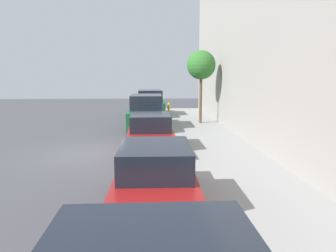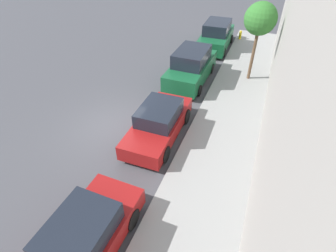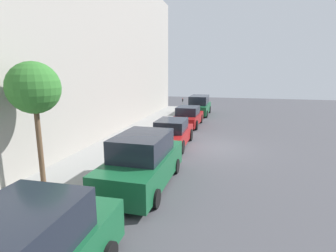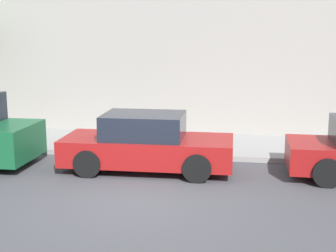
{
  "view_description": "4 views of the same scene",
  "coord_description": "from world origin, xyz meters",
  "px_view_note": "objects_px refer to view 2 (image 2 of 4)",
  "views": [
    {
      "loc": [
        2.27,
        -12.85,
        3.12
      ],
      "look_at": [
        3.04,
        0.55,
        1.0
      ],
      "focal_mm": 35.0,
      "sensor_mm": 36.0,
      "label": 1
    },
    {
      "loc": [
        6.03,
        -8.3,
        7.85
      ],
      "look_at": [
        2.9,
        -0.21,
        1.0
      ],
      "focal_mm": 28.0,
      "sensor_mm": 36.0,
      "label": 2
    },
    {
      "loc": [
        -1.09,
        14.49,
        4.21
      ],
      "look_at": [
        2.71,
        -0.51,
        1.0
      ],
      "focal_mm": 28.0,
      "sensor_mm": 36.0,
      "label": 3
    },
    {
      "loc": [
        -9.59,
        -2.17,
        3.6
      ],
      "look_at": [
        3.45,
        -0.2,
        1.0
      ],
      "focal_mm": 50.0,
      "sensor_mm": 36.0,
      "label": 4
    }
  ],
  "objects_px": {
    "parked_sedan_third": "(159,123)",
    "street_tree": "(260,19)",
    "parked_suv_fourth": "(191,67)",
    "parked_suv_fifth": "(216,36)",
    "parked_sedan_second": "(81,243)",
    "fire_hydrant": "(240,35)"
  },
  "relations": [
    {
      "from": "parked_sedan_third",
      "to": "parked_suv_fourth",
      "type": "distance_m",
      "value": 5.55
    },
    {
      "from": "parked_suv_fourth",
      "to": "street_tree",
      "type": "xyz_separation_m",
      "value": [
        3.31,
        1.32,
        2.72
      ]
    },
    {
      "from": "parked_sedan_second",
      "to": "street_tree",
      "type": "xyz_separation_m",
      "value": [
        3.02,
        12.76,
        2.93
      ]
    },
    {
      "from": "parked_sedan_second",
      "to": "parked_sedan_third",
      "type": "bearing_deg",
      "value": 90.88
    },
    {
      "from": "parked_sedan_second",
      "to": "parked_suv_fifth",
      "type": "bearing_deg",
      "value": 90.24
    },
    {
      "from": "parked_suv_fourth",
      "to": "parked_suv_fifth",
      "type": "relative_size",
      "value": 0.99
    },
    {
      "from": "parked_sedan_second",
      "to": "parked_suv_fifth",
      "type": "relative_size",
      "value": 0.94
    },
    {
      "from": "parked_sedan_third",
      "to": "street_tree",
      "type": "height_order",
      "value": "street_tree"
    },
    {
      "from": "parked_suv_fourth",
      "to": "fire_hydrant",
      "type": "bearing_deg",
      "value": 77.58
    },
    {
      "from": "street_tree",
      "to": "parked_sedan_second",
      "type": "bearing_deg",
      "value": -103.32
    },
    {
      "from": "fire_hydrant",
      "to": "parked_suv_fifth",
      "type": "bearing_deg",
      "value": -124.95
    },
    {
      "from": "parked_sedan_second",
      "to": "street_tree",
      "type": "bearing_deg",
      "value": 76.68
    },
    {
      "from": "parked_sedan_second",
      "to": "street_tree",
      "type": "distance_m",
      "value": 13.44
    },
    {
      "from": "parked_suv_fourth",
      "to": "street_tree",
      "type": "distance_m",
      "value": 4.49
    },
    {
      "from": "parked_sedan_third",
      "to": "fire_hydrant",
      "type": "relative_size",
      "value": 6.55
    },
    {
      "from": "parked_suv_fourth",
      "to": "parked_suv_fifth",
      "type": "bearing_deg",
      "value": 87.8
    },
    {
      "from": "parked_sedan_third",
      "to": "fire_hydrant",
      "type": "bearing_deg",
      "value": 83.46
    },
    {
      "from": "parked_suv_fifth",
      "to": "street_tree",
      "type": "distance_m",
      "value": 6.06
    },
    {
      "from": "parked_sedan_third",
      "to": "parked_suv_fifth",
      "type": "bearing_deg",
      "value": 89.91
    },
    {
      "from": "parked_sedan_second",
      "to": "fire_hydrant",
      "type": "bearing_deg",
      "value": 85.7
    },
    {
      "from": "parked_sedan_third",
      "to": "street_tree",
      "type": "bearing_deg",
      "value": 65.62
    },
    {
      "from": "parked_sedan_third",
      "to": "fire_hydrant",
      "type": "height_order",
      "value": "parked_sedan_third"
    }
  ]
}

